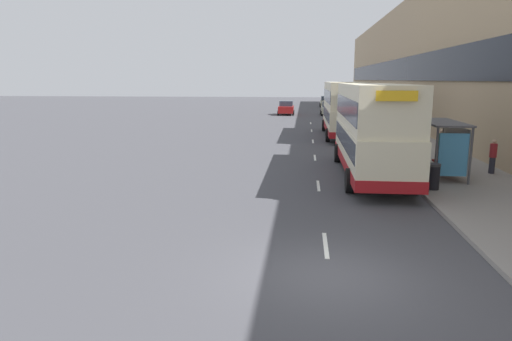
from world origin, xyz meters
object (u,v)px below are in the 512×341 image
at_px(car_2, 286,108).
at_px(pedestrian_1, 441,144).
at_px(car_1, 329,109).
at_px(double_decker_bus_near, 372,128).
at_px(car_0, 326,102).
at_px(pedestrian_3, 493,156).
at_px(litter_bin, 433,176).
at_px(double_decker_bus_ahead, 343,108).
at_px(pedestrian_2, 405,150).
at_px(bus_shelter, 447,139).
at_px(pedestrian_at_shelter, 399,145).

relative_size(car_2, pedestrian_1, 2.37).
relative_size(car_1, pedestrian_1, 2.57).
xyz_separation_m(double_decker_bus_near, car_0, (0.40, 55.74, -1.40)).
relative_size(double_decker_bus_near, pedestrian_3, 6.69).
bearing_deg(litter_bin, double_decker_bus_ahead, 96.82).
relative_size(car_1, pedestrian_3, 2.65).
relative_size(double_decker_bus_ahead, pedestrian_2, 6.61).
bearing_deg(pedestrian_2, pedestrian_1, 44.15).
bearing_deg(car_0, double_decker_bus_near, -90.41).
height_order(car_2, pedestrian_2, pedestrian_2).
height_order(car_0, car_1, car_0).
height_order(double_decker_bus_near, car_0, double_decker_bus_near).
bearing_deg(pedestrian_1, bus_shelter, -103.52).
bearing_deg(double_decker_bus_near, pedestrian_3, 5.91).
bearing_deg(car_1, litter_bin, -86.96).
distance_m(double_decker_bus_near, pedestrian_2, 3.03).
bearing_deg(bus_shelter, pedestrian_2, 121.05).
height_order(pedestrian_2, pedestrian_3, pedestrian_2).
bearing_deg(double_decker_bus_near, car_1, 90.13).
height_order(car_2, litter_bin, car_2).
relative_size(double_decker_bus_ahead, car_0, 2.81).
height_order(pedestrian_3, litter_bin, pedestrian_3).
relative_size(double_decker_bus_near, car_2, 2.74).
bearing_deg(double_decker_bus_ahead, pedestrian_2, -81.15).
height_order(car_0, litter_bin, car_0).
bearing_deg(double_decker_bus_ahead, litter_bin, -83.18).
xyz_separation_m(car_1, pedestrian_at_shelter, (1.96, -34.65, 0.24)).
bearing_deg(pedestrian_1, double_decker_bus_ahead, 111.86).
relative_size(double_decker_bus_near, pedestrian_1, 6.49).
xyz_separation_m(bus_shelter, double_decker_bus_near, (-3.30, 0.29, 0.41)).
xyz_separation_m(car_0, pedestrian_1, (3.98, -51.51, 0.11)).
bearing_deg(double_decker_bus_ahead, pedestrian_3, -68.55).
xyz_separation_m(bus_shelter, double_decker_bus_ahead, (-3.43, 15.77, 0.41)).
relative_size(pedestrian_2, pedestrian_3, 1.05).
distance_m(car_0, car_2, 18.79).
bearing_deg(pedestrian_3, litter_bin, -135.63).
xyz_separation_m(car_2, pedestrian_2, (7.51, -36.01, 0.13)).
relative_size(car_0, pedestrian_2, 2.35).
height_order(car_0, pedestrian_3, car_0).
height_order(bus_shelter, car_2, bus_shelter).
bearing_deg(pedestrian_1, car_0, 94.42).
height_order(double_decker_bus_near, pedestrian_2, double_decker_bus_near).
bearing_deg(pedestrian_3, car_0, 95.50).
relative_size(double_decker_bus_ahead, litter_bin, 10.67).
relative_size(pedestrian_at_shelter, pedestrian_2, 1.10).
xyz_separation_m(double_decker_bus_ahead, car_2, (-5.40, 22.42, -1.41)).
distance_m(pedestrian_2, pedestrian_3, 3.96).
xyz_separation_m(pedestrian_1, pedestrian_2, (-2.40, -2.33, 0.01)).
xyz_separation_m(pedestrian_at_shelter, pedestrian_1, (2.50, 1.22, -0.10)).
xyz_separation_m(bus_shelter, pedestrian_at_shelter, (-1.42, 3.30, -0.78)).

